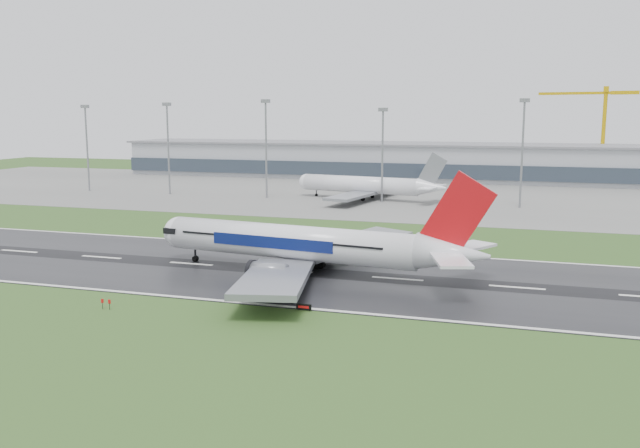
% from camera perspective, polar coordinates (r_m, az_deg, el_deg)
% --- Properties ---
extents(ground, '(520.00, 520.00, 0.00)m').
position_cam_1_polar(ground, '(130.91, -10.90, -3.37)').
color(ground, '#294A1B').
rests_on(ground, ground).
extents(runway, '(400.00, 45.00, 0.10)m').
position_cam_1_polar(runway, '(130.90, -10.90, -3.35)').
color(runway, black).
rests_on(runway, ground).
extents(apron, '(400.00, 130.00, 0.08)m').
position_cam_1_polar(apron, '(246.70, 2.88, 2.71)').
color(apron, slate).
rests_on(apron, ground).
extents(terminal, '(240.00, 36.00, 15.00)m').
position_cam_1_polar(terminal, '(304.28, 5.72, 5.34)').
color(terminal, '#969AA1').
rests_on(terminal, ground).
extents(main_airliner, '(69.78, 67.18, 18.55)m').
position_cam_1_polar(main_airliner, '(118.63, -0.74, 0.10)').
color(main_airliner, white).
rests_on(main_airliner, runway).
extents(parked_airliner, '(61.99, 59.00, 15.78)m').
position_cam_1_polar(parked_airliner, '(224.95, 3.99, 4.09)').
color(parked_airliner, white).
rests_on(parked_airliner, apron).
extents(tower_crane, '(40.27, 9.52, 40.36)m').
position_cam_1_polar(tower_crane, '(313.96, 22.95, 7.09)').
color(tower_crane, '#C69A05').
rests_on(tower_crane, ground).
extents(runway_sign, '(2.31, 0.38, 1.04)m').
position_cam_1_polar(runway_sign, '(98.59, -1.39, -7.10)').
color(runway_sign, black).
rests_on(runway_sign, ground).
extents(floodmast_0, '(0.64, 0.64, 30.59)m').
position_cam_1_polar(floodmast_0, '(264.07, -19.18, 5.97)').
color(floodmast_0, gray).
rests_on(floodmast_0, ground).
extents(floodmast_1, '(0.64, 0.64, 31.24)m').
position_cam_1_polar(floodmast_1, '(245.54, -12.77, 6.11)').
color(floodmast_1, gray).
rests_on(floodmast_1, ground).
extents(floodmast_2, '(0.64, 0.64, 32.12)m').
position_cam_1_polar(floodmast_2, '(229.17, -4.60, 6.21)').
color(floodmast_2, gray).
rests_on(floodmast_2, ground).
extents(floodmast_3, '(0.64, 0.64, 29.23)m').
position_cam_1_polar(floodmast_3, '(217.55, 5.33, 5.65)').
color(floodmast_3, gray).
rests_on(floodmast_3, ground).
extents(floodmast_4, '(0.64, 0.64, 31.88)m').
position_cam_1_polar(floodmast_4, '(212.78, 16.80, 5.57)').
color(floodmast_4, gray).
rests_on(floodmast_4, ground).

